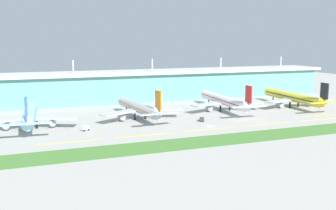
{
  "coord_description": "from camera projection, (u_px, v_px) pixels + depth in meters",
  "views": [
    {
      "loc": [
        -87.93,
        -169.94,
        42.8
      ],
      "look_at": [
        -11.51,
        30.62,
        7.0
      ],
      "focal_mm": 40.85,
      "sensor_mm": 36.0,
      "label": 1
    }
  ],
  "objects": [
    {
      "name": "ground_plane",
      "position": [
        210.0,
        126.0,
        194.56
      ],
      "size": [
        600.0,
        600.0,
        0.0
      ],
      "primitive_type": "plane",
      "color": "#A8A59E"
    },
    {
      "name": "terminal_building",
      "position": [
        150.0,
        85.0,
        283.56
      ],
      "size": [
        288.0,
        34.0,
        30.45
      ],
      "color": "#5B9E93",
      "rests_on": "ground"
    },
    {
      "name": "airliner_nearest",
      "position": [
        29.0,
        116.0,
        189.45
      ],
      "size": [
        48.71,
        59.01,
        18.9
      ],
      "color": "#9ED1EA",
      "rests_on": "ground"
    },
    {
      "name": "airliner_near_middle",
      "position": [
        139.0,
        108.0,
        211.96
      ],
      "size": [
        48.56,
        60.52,
        18.9
      ],
      "color": "#ADB2BC",
      "rests_on": "ground"
    },
    {
      "name": "airliner_far_middle",
      "position": [
        224.0,
        100.0,
        238.23
      ],
      "size": [
        48.73,
        69.02,
        18.9
      ],
      "color": "white",
      "rests_on": "ground"
    },
    {
      "name": "airliner_farthest",
      "position": [
        293.0,
        97.0,
        251.47
      ],
      "size": [
        48.74,
        67.57,
        18.9
      ],
      "color": "yellow",
      "rests_on": "ground"
    },
    {
      "name": "taxiway_stripe_west",
      "position": [
        69.0,
        142.0,
        164.06
      ],
      "size": [
        28.0,
        0.7,
        0.04
      ],
      "primitive_type": "cube",
      "color": "yellow",
      "rests_on": "ground"
    },
    {
      "name": "taxiway_stripe_mid_west",
      "position": [
        145.0,
        135.0,
        176.0
      ],
      "size": [
        28.0,
        0.7,
        0.04
      ],
      "primitive_type": "cube",
      "color": "yellow",
      "rests_on": "ground"
    },
    {
      "name": "taxiway_stripe_centre",
      "position": [
        211.0,
        129.0,
        187.94
      ],
      "size": [
        28.0,
        0.7,
        0.04
      ],
      "primitive_type": "cube",
      "color": "yellow",
      "rests_on": "ground"
    },
    {
      "name": "taxiway_stripe_mid_east",
      "position": [
        269.0,
        124.0,
        199.88
      ],
      "size": [
        28.0,
        0.7,
        0.04
      ],
      "primitive_type": "cube",
      "color": "yellow",
      "rests_on": "ground"
    },
    {
      "name": "taxiway_stripe_east",
      "position": [
        320.0,
        119.0,
        211.82
      ],
      "size": [
        28.0,
        0.7,
        0.04
      ],
      "primitive_type": "cube",
      "color": "yellow",
      "rests_on": "ground"
    },
    {
      "name": "grass_verge",
      "position": [
        237.0,
        138.0,
        170.69
      ],
      "size": [
        300.0,
        18.0,
        0.1
      ],
      "primitive_type": "cube",
      "color": "#477A33",
      "rests_on": "ground"
    },
    {
      "name": "pushback_tug",
      "position": [
        202.0,
        119.0,
        207.39
      ],
      "size": [
        4.06,
        5.0,
        1.85
      ],
      "color": "#333842",
      "rests_on": "ground"
    },
    {
      "name": "baggage_cart",
      "position": [
        85.0,
        128.0,
        184.87
      ],
      "size": [
        4.02,
        3.22,
        2.48
      ],
      "color": "silver",
      "rests_on": "ground"
    },
    {
      "name": "safety_cone_left_wingtip",
      "position": [
        323.0,
        111.0,
        234.63
      ],
      "size": [
        0.56,
        0.56,
        0.7
      ],
      "primitive_type": "cone",
      "color": "orange",
      "rests_on": "ground"
    },
    {
      "name": "safety_cone_nose_front",
      "position": [
        334.0,
        108.0,
        245.12
      ],
      "size": [
        0.56,
        0.56,
        0.7
      ],
      "primitive_type": "cone",
      "color": "orange",
      "rests_on": "ground"
    }
  ]
}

